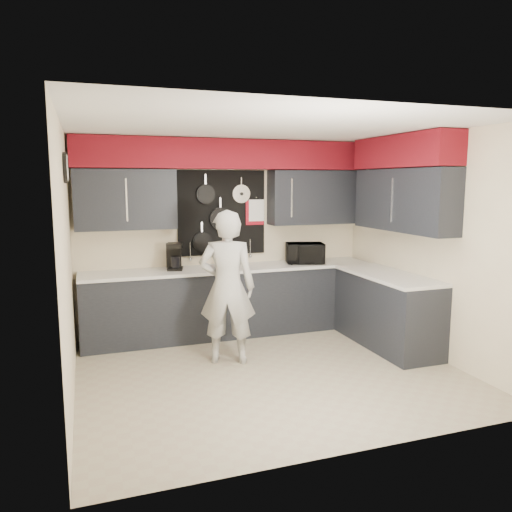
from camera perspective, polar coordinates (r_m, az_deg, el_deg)
name	(u,v)px	position (r m, az deg, el deg)	size (l,w,h in m)	color
ground	(269,371)	(5.57, 1.54, -13.04)	(4.00, 4.00, 0.00)	tan
back_wall_assembly	(228,184)	(6.71, -3.17, 8.18)	(4.00, 0.36, 2.60)	beige
right_wall_assembly	(407,190)	(6.30, 16.84, 7.20)	(0.36, 3.50, 2.60)	beige
left_wall_assembly	(67,260)	(4.92, -20.76, -0.38)	(0.05, 3.50, 2.60)	beige
base_cabinets	(274,303)	(6.61, 2.10, -5.41)	(3.95, 2.20, 0.92)	black
microwave	(305,253)	(6.96, 5.61, 0.32)	(0.51, 0.34, 0.28)	black
knife_block	(224,260)	(6.57, -3.64, -0.48)	(0.09, 0.09, 0.21)	#3A1B12
utensil_crock	(221,261)	(6.66, -4.00, -0.58)	(0.12, 0.12, 0.16)	white
coffee_maker	(175,256)	(6.51, -9.29, 0.03)	(0.24, 0.27, 0.35)	black
person	(227,287)	(5.62, -3.32, -3.59)	(0.64, 0.42, 1.74)	beige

